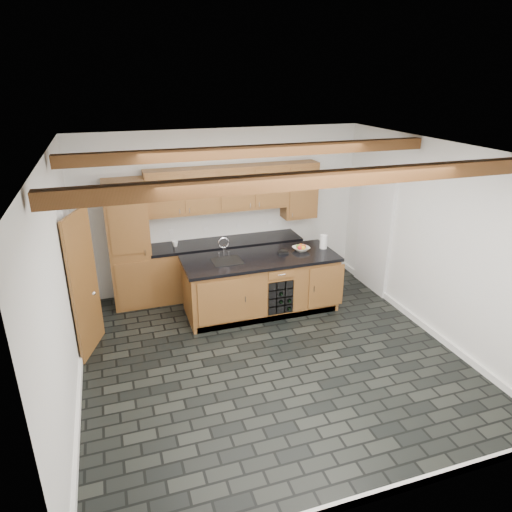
# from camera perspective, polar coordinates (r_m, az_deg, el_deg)

# --- Properties ---
(ground) EXTENTS (5.00, 5.00, 0.00)m
(ground) POSITION_cam_1_polar(r_m,az_deg,el_deg) (6.47, 1.74, -12.24)
(ground) COLOR black
(ground) RESTS_ON ground
(room_shell) EXTENTS (5.01, 5.00, 5.00)m
(room_shell) POSITION_cam_1_polar(r_m,az_deg,el_deg) (6.21, -0.50, 2.06)
(room_shell) COLOR white
(room_shell) RESTS_ON ground
(back_cabinetry) EXTENTS (3.65, 0.62, 2.20)m
(back_cabinetry) POSITION_cam_1_polar(r_m,az_deg,el_deg) (7.88, -6.29, 2.04)
(back_cabinetry) COLOR brown
(back_cabinetry) RESTS_ON ground
(island) EXTENTS (2.48, 0.96, 0.93)m
(island) POSITION_cam_1_polar(r_m,az_deg,el_deg) (7.39, 0.64, -3.52)
(island) COLOR brown
(island) RESTS_ON ground
(faucet) EXTENTS (0.45, 0.40, 0.34)m
(faucet) POSITION_cam_1_polar(r_m,az_deg,el_deg) (7.09, -3.73, -0.29)
(faucet) COLOR black
(faucet) RESTS_ON island
(kitchen_scale) EXTENTS (0.18, 0.11, 0.05)m
(kitchen_scale) POSITION_cam_1_polar(r_m,az_deg,el_deg) (7.37, 3.41, 0.51)
(kitchen_scale) COLOR black
(kitchen_scale) RESTS_ON island
(fruit_bowl) EXTENTS (0.32, 0.32, 0.07)m
(fruit_bowl) POSITION_cam_1_polar(r_m,az_deg,el_deg) (7.50, 5.66, 0.90)
(fruit_bowl) COLOR beige
(fruit_bowl) RESTS_ON island
(fruit_cluster) EXTENTS (0.16, 0.17, 0.07)m
(fruit_cluster) POSITION_cam_1_polar(r_m,az_deg,el_deg) (7.49, 5.67, 1.15)
(fruit_cluster) COLOR #AC2C16
(fruit_cluster) RESTS_ON fruit_bowl
(paper_towel) EXTENTS (0.12, 0.12, 0.23)m
(paper_towel) POSITION_cam_1_polar(r_m,az_deg,el_deg) (7.63, 8.44, 1.78)
(paper_towel) COLOR white
(paper_towel) RESTS_ON island
(mug) EXTENTS (0.13, 0.13, 0.09)m
(mug) POSITION_cam_1_polar(r_m,az_deg,el_deg) (7.77, -10.07, 1.51)
(mug) COLOR white
(mug) RESTS_ON back_cabinetry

